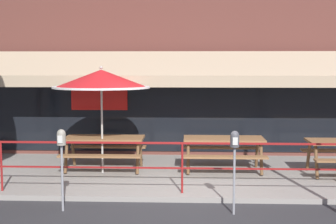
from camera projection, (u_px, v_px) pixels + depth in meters
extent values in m
plane|color=#2D2D30|center=(182.00, 203.00, 8.52)|extent=(120.00, 120.00, 0.00)
cube|color=gray|center=(183.00, 174.00, 10.51)|extent=(15.00, 4.00, 0.10)
cube|color=black|center=(184.00, 108.00, 12.35)|extent=(12.00, 0.02, 2.30)
cube|color=red|center=(99.00, 97.00, 12.39)|extent=(1.50, 0.02, 0.70)
cube|color=tan|center=(184.00, 65.00, 11.70)|extent=(13.80, 0.92, 0.70)
cube|color=tan|center=(184.00, 82.00, 11.23)|extent=(13.80, 0.08, 0.28)
cylinder|color=maroon|center=(1.00, 166.00, 8.91)|extent=(0.04, 0.04, 0.95)
cylinder|color=maroon|center=(182.00, 168.00, 8.76)|extent=(0.04, 0.04, 0.95)
cube|color=maroon|center=(182.00, 143.00, 8.71)|extent=(13.80, 0.04, 0.04)
cube|color=maroon|center=(182.00, 168.00, 8.76)|extent=(13.80, 0.03, 0.03)
cube|color=brown|center=(104.00, 138.00, 10.63)|extent=(1.80, 0.80, 0.05)
cube|color=brown|center=(99.00, 156.00, 10.09)|extent=(1.80, 0.26, 0.04)
cube|color=brown|center=(109.00, 147.00, 11.24)|extent=(1.80, 0.26, 0.04)
cylinder|color=brown|center=(138.00, 157.00, 10.32)|extent=(0.07, 0.30, 0.73)
cylinder|color=brown|center=(141.00, 152.00, 10.95)|extent=(0.07, 0.30, 0.73)
cylinder|color=brown|center=(66.00, 157.00, 10.39)|extent=(0.07, 0.30, 0.73)
cylinder|color=brown|center=(73.00, 151.00, 11.02)|extent=(0.07, 0.30, 0.73)
cube|color=brown|center=(224.00, 139.00, 10.53)|extent=(1.80, 0.80, 0.05)
cube|color=brown|center=(226.00, 157.00, 9.98)|extent=(1.80, 0.26, 0.04)
cube|color=brown|center=(222.00, 147.00, 11.14)|extent=(1.80, 0.26, 0.04)
cylinder|color=brown|center=(261.00, 158.00, 10.22)|extent=(0.07, 0.30, 0.73)
cylinder|color=brown|center=(257.00, 153.00, 10.85)|extent=(0.07, 0.30, 0.73)
cylinder|color=brown|center=(188.00, 158.00, 10.29)|extent=(0.07, 0.30, 0.73)
cylinder|color=brown|center=(188.00, 152.00, 10.92)|extent=(0.07, 0.30, 0.73)
cylinder|color=brown|center=(316.00, 161.00, 9.89)|extent=(0.07, 0.30, 0.73)
cylinder|color=brown|center=(309.00, 155.00, 10.52)|extent=(0.07, 0.30, 0.73)
cylinder|color=#B7B2A8|center=(102.00, 122.00, 10.35)|extent=(0.04, 0.04, 2.30)
cone|color=red|center=(101.00, 79.00, 10.26)|extent=(2.10, 2.10, 0.42)
cylinder|color=white|center=(101.00, 87.00, 10.28)|extent=(2.14, 2.14, 0.06)
sphere|color=#B7B2A8|center=(101.00, 68.00, 10.23)|extent=(0.07, 0.07, 0.07)
cylinder|color=gray|center=(62.00, 178.00, 8.00)|extent=(0.04, 0.04, 1.15)
cylinder|color=gray|center=(61.00, 139.00, 7.93)|extent=(0.15, 0.15, 0.20)
sphere|color=gray|center=(61.00, 133.00, 7.92)|extent=(0.14, 0.14, 0.14)
cube|color=silver|center=(60.00, 139.00, 7.84)|extent=(0.08, 0.01, 0.13)
cylinder|color=gray|center=(234.00, 181.00, 7.81)|extent=(0.04, 0.04, 1.15)
cylinder|color=#4C4C51|center=(235.00, 141.00, 7.74)|extent=(0.15, 0.15, 0.20)
sphere|color=#4C4C51|center=(235.00, 135.00, 7.73)|extent=(0.14, 0.14, 0.14)
cube|color=silver|center=(235.00, 141.00, 7.66)|extent=(0.08, 0.01, 0.13)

